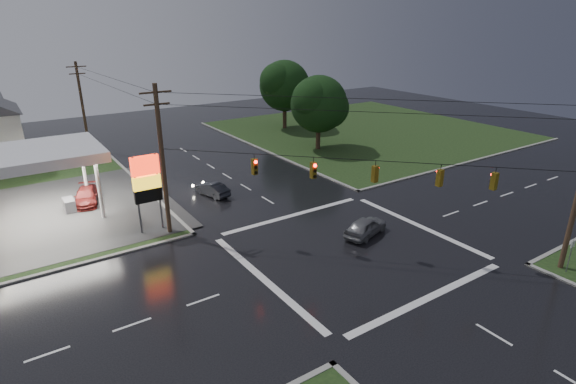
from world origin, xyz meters
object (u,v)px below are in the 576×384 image
tree_ne_far (285,86)px  car_crossing (365,226)px  utility_pole_n (82,105)px  car_pump (87,196)px  tree_ne_near (320,104)px  car_north (212,189)px  utility_pole_nw (162,159)px  pylon_sign (147,181)px

tree_ne_far → car_crossing: 36.51m
utility_pole_n → car_pump: size_ratio=2.31×
tree_ne_near → car_north: tree_ne_near is taller
car_north → car_pump: (-9.84, 4.33, 0.04)m
utility_pole_nw → tree_ne_far: (26.65, 24.49, 0.46)m
car_crossing → car_pump: bearing=24.2°
pylon_sign → utility_pole_nw: size_ratio=0.55×
pylon_sign → utility_pole_n: (1.00, 27.50, 1.46)m
car_north → tree_ne_far: bearing=-151.6°
utility_pole_nw → tree_ne_near: size_ratio=1.22×
car_crossing → car_pump: (-15.83, 18.05, -0.03)m
pylon_sign → car_crossing: pylon_sign is taller
tree_ne_far → car_crossing: tree_ne_far is taller
pylon_sign → tree_ne_near: 27.23m
tree_ne_near → utility_pole_n: bearing=145.9°
utility_pole_nw → car_north: (5.91, 5.27, -5.11)m
tree_ne_near → car_north: (-17.73, -7.22, -4.95)m
tree_ne_near → car_crossing: 24.50m
tree_ne_far → car_pump: size_ratio=2.16×
utility_pole_nw → tree_ne_far: utility_pole_nw is taller
pylon_sign → car_pump: 9.68m
utility_pole_n → car_pump: utility_pole_n is taller
tree_ne_far → car_crossing: bearing=-114.1°
pylon_sign → car_crossing: size_ratio=1.48×
tree_ne_near → car_pump: tree_ne_near is taller
utility_pole_nw → car_pump: bearing=112.3°
pylon_sign → car_crossing: bearing=-36.2°
tree_ne_near → car_pump: size_ratio=1.98×
utility_pole_n → car_pump: (-3.93, -18.90, -4.81)m
utility_pole_n → tree_ne_near: 28.55m
car_crossing → utility_pole_n: bearing=0.8°
car_north → car_crossing: 14.97m
utility_pole_n → tree_ne_far: bearing=-8.5°
utility_pole_n → car_north: (5.91, -23.23, -4.85)m
tree_ne_near → tree_ne_far: size_ratio=0.92×
tree_ne_far → utility_pole_nw: bearing=-137.4°
tree_ne_far → car_pump: 34.46m
pylon_sign → car_north: 8.81m
tree_ne_near → utility_pole_nw: bearing=-152.1°
pylon_sign → car_crossing: 16.33m
car_pump → pylon_sign: bearing=-55.2°
tree_ne_near → tree_ne_far: 12.39m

